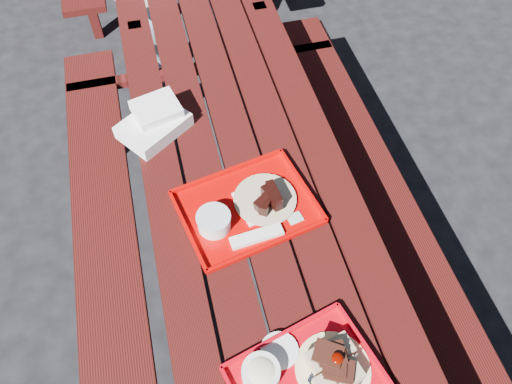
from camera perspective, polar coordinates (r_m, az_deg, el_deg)
ground at (r=2.45m, az=-0.87°, el=-8.32°), size 60.00×60.00×0.00m
picnic_table_near at (r=1.97m, az=-1.08°, el=-0.91°), size 1.41×2.40×0.75m
near_tray at (r=1.46m, az=5.67°, el=-20.10°), size 0.46×0.40×0.13m
far_tray at (r=1.69m, az=-1.18°, el=-1.92°), size 0.50×0.43×0.08m
white_cloth at (r=1.96m, az=-11.51°, el=7.92°), size 0.31×0.29×0.10m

